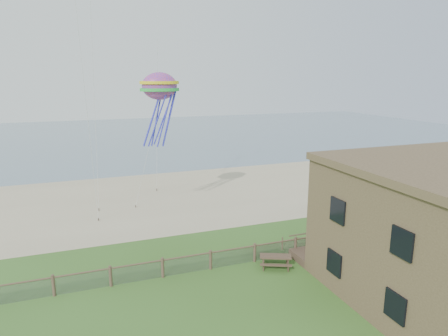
{
  "coord_description": "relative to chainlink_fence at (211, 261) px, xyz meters",
  "views": [
    {
      "loc": [
        -7.12,
        -15.68,
        11.71
      ],
      "look_at": [
        1.63,
        8.0,
        5.91
      ],
      "focal_mm": 32.0,
      "sensor_mm": 36.0,
      "label": 1
    }
  ],
  "objects": [
    {
      "name": "ocean",
      "position": [
        0.0,
        60.0,
        -0.55
      ],
      "size": [
        160.0,
        68.0,
        0.02
      ],
      "primitive_type": "cube",
      "color": "slate",
      "rests_on": "ground"
    },
    {
      "name": "sand_beach",
      "position": [
        0.0,
        16.0,
        -0.55
      ],
      "size": [
        72.0,
        20.0,
        0.02
      ],
      "primitive_type": "cube",
      "color": "tan",
      "rests_on": "ground"
    },
    {
      "name": "octopus_kite",
      "position": [
        -0.66,
        10.75,
        8.72
      ],
      "size": [
        3.72,
        3.11,
        6.55
      ],
      "primitive_type": null,
      "rotation": [
        0.0,
        0.0,
        0.31
      ],
      "color": "#FF5028"
    },
    {
      "name": "motel_deck",
      "position": [
        13.0,
        -1.0,
        -0.3
      ],
      "size": [
        15.0,
        2.0,
        0.5
      ],
      "primitive_type": "cube",
      "color": "brown",
      "rests_on": "ground"
    },
    {
      "name": "picnic_table",
      "position": [
        3.92,
        -1.14,
        -0.14
      ],
      "size": [
        2.38,
        2.14,
        0.82
      ],
      "primitive_type": null,
      "rotation": [
        0.0,
        0.0,
        -0.42
      ],
      "color": "brown",
      "rests_on": "ground"
    },
    {
      "name": "ground",
      "position": [
        0.0,
        -6.0,
        -0.55
      ],
      "size": [
        160.0,
        160.0,
        0.0
      ],
      "primitive_type": "plane",
      "color": "#32531C",
      "rests_on": "ground"
    },
    {
      "name": "chainlink_fence",
      "position": [
        0.0,
        0.0,
        0.0
      ],
      "size": [
        36.2,
        0.2,
        1.25
      ],
      "primitive_type": null,
      "color": "#483828",
      "rests_on": "ground"
    }
  ]
}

